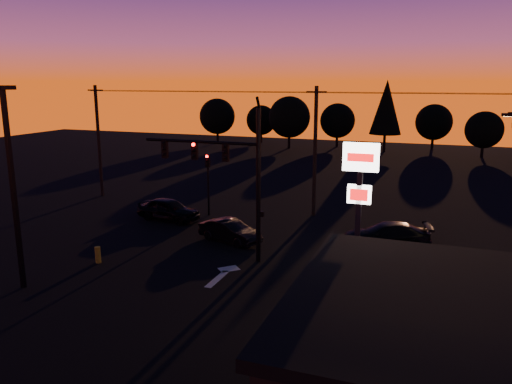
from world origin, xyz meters
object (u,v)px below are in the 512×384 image
Objects in this scene: car_mid at (230,231)px; car_right at (386,235)px; traffic_signal_mast at (229,167)px; secondary_signal at (208,175)px; bollard at (98,255)px; car_left at (168,209)px; pylon_sign at (360,187)px; suv_parked at (388,325)px; parking_lot_light at (12,175)px.

car_right is (8.78, 2.14, 0.07)m from car_mid.
traffic_signal_mast reaches higher than car_right.
secondary_signal is 5.03× the size of bollard.
car_right reaches higher than bollard.
car_left is at bearing -107.46° from car_right.
pylon_sign reaches higher than car_right.
car_left is 19.58m from suv_parked.
bollard is at bearing -75.22° from car_right.
pylon_sign is 5.91m from suv_parked.
suv_parked is (15.08, -3.03, 0.22)m from bollard.
bollard is at bearing -96.90° from secondary_signal.
suv_parked is (15.80, -11.56, -0.10)m from car_left.
parking_lot_light is at bearing -99.79° from secondary_signal.
pylon_sign is 1.37× the size of car_right.
traffic_signal_mast is at bearing 26.97° from bollard.
traffic_signal_mast reaches higher than secondary_signal.
traffic_signal_mast is 9.92× the size of bollard.
secondary_signal is 15.75m from pylon_sign.
traffic_signal_mast is 2.17× the size of car_mid.
parking_lot_light is 15.19m from pylon_sign.
suv_parked is at bearing -64.11° from pylon_sign.
pylon_sign is at bearing -112.30° from car_left.
car_mid is at bearing -109.24° from car_left.
car_left is 6.47m from car_mid.
car_mid is at bearing -52.74° from secondary_signal.
car_right is (12.56, -2.84, -2.14)m from secondary_signal.
secondary_signal is 19.54m from suv_parked.
pylon_sign is 8.31m from car_right.
car_mid is (6.29, 9.51, -4.62)m from parking_lot_light.
pylon_sign reaches higher than bollard.
parking_lot_light reaches higher than bollard.
traffic_signal_mast reaches higher than car_mid.
traffic_signal_mast is at bearing 130.64° from suv_parked.
traffic_signal_mast is 0.94× the size of parking_lot_light.
traffic_signal_mast is 11.64m from suv_parked.
traffic_signal_mast reaches higher than suv_parked.
secondary_signal is at bearing 120.69° from suv_parked.
parking_lot_light reaches higher than car_right.
car_left is at bearing 129.26° from suv_parked.
car_right is at bearing -12.74° from secondary_signal.
traffic_signal_mast reaches higher than pylon_sign.
parking_lot_light is 2.31× the size of car_mid.
car_left is 1.12× the size of car_mid.
car_right is (14.58, -0.73, -0.04)m from car_left.
traffic_signal_mast reaches higher than bollard.
bollard is 15.90m from car_right.
parking_lot_light is (-7.40, -6.99, 0.33)m from traffic_signal_mast.
car_mid is (5.07, 5.67, 0.22)m from bollard.
car_left is 14.59m from car_right.
parking_lot_light is 1.94× the size of suv_parked.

